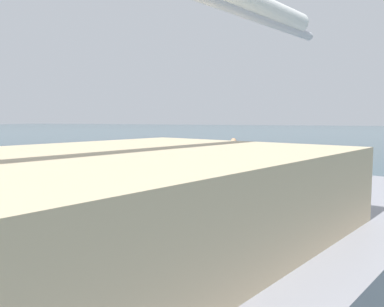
# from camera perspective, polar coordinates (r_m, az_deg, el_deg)

# --- Properties ---
(ground_plane) EXTENTS (160.00, 160.00, 0.00)m
(ground_plane) POSITION_cam_1_polar(r_m,az_deg,el_deg) (13.28, 7.11, -2.50)
(ground_plane) COLOR #334C56
(kayak) EXTENTS (3.74, 4.13, 0.30)m
(kayak) POSITION_cam_1_polar(r_m,az_deg,el_deg) (14.37, 5.90, -1.29)
(kayak) COLOR #1959A5
(kayak) RESTS_ON ground
(kayaker) EXTENTS (1.76, 1.56, 0.74)m
(kayaker) POSITION_cam_1_polar(r_m,az_deg,el_deg) (14.29, 6.00, 0.54)
(kayaker) COLOR #E04C14
(kayaker) RESTS_ON kayak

